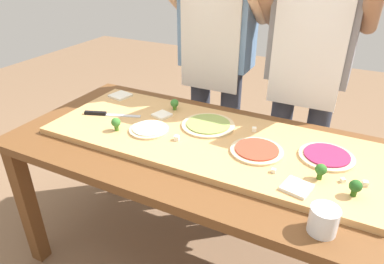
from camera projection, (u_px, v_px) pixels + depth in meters
name	position (u px, v px, depth m)	size (l,w,h in m)	color
prep_table	(211.00, 163.00, 1.54)	(1.82, 0.83, 0.74)	brown
cutting_board	(206.00, 139.00, 1.53)	(1.44, 0.56, 0.03)	tan
chefs_knife	(104.00, 114.00, 1.71)	(0.27, 0.12, 0.02)	#B7BABF
pizza_whole_white_garlic	(149.00, 129.00, 1.57)	(0.18, 0.18, 0.02)	beige
pizza_whole_beet_magenta	(327.00, 156.00, 1.37)	(0.22, 0.22, 0.02)	beige
pizza_whole_pesto_green	(208.00, 125.00, 1.61)	(0.25, 0.25, 0.02)	beige
pizza_whole_tomato_red	(257.00, 150.00, 1.41)	(0.22, 0.22, 0.02)	beige
pizza_slice_far_right	(162.00, 115.00, 1.70)	(0.08, 0.08, 0.01)	silver
pizza_slice_center	(120.00, 96.00, 1.92)	(0.10, 0.10, 0.01)	silver
pizza_slice_near_right	(297.00, 187.00, 1.19)	(0.09, 0.09, 0.01)	silver
broccoli_floret_front_mid	(355.00, 187.00, 1.14)	(0.04, 0.04, 0.06)	#2C5915
broccoli_floret_front_right	(321.00, 170.00, 1.23)	(0.04, 0.04, 0.06)	#366618
broccoli_floret_front_left	(116.00, 123.00, 1.55)	(0.04, 0.04, 0.06)	#3F7220
broccoli_floret_center_left	(175.00, 104.00, 1.76)	(0.04, 0.04, 0.06)	#3F7220
cheese_crumble_a	(343.00, 180.00, 1.23)	(0.01, 0.01, 0.01)	silver
cheese_crumble_b	(254.00, 129.00, 1.56)	(0.02, 0.02, 0.02)	white
cheese_crumble_c	(365.00, 184.00, 1.21)	(0.02, 0.02, 0.02)	silver
cheese_crumble_d	(274.00, 171.00, 1.28)	(0.02, 0.02, 0.02)	silver
cheese_crumble_e	(177.00, 138.00, 1.49)	(0.02, 0.02, 0.02)	white
flour_cup	(323.00, 221.00, 1.04)	(0.09, 0.09, 0.09)	white
cook_left	(216.00, 49.00, 1.95)	(0.54, 0.39, 1.67)	#333847
cook_right	(309.00, 61.00, 1.74)	(0.54, 0.39, 1.67)	#333847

